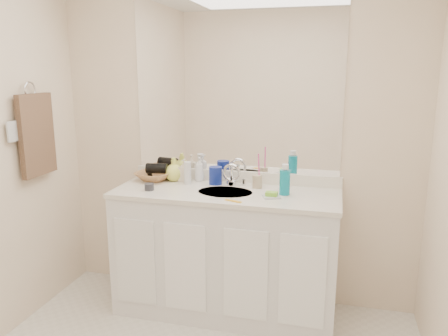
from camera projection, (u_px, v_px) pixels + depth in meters
wall_back at (235, 138)px, 3.13m from camera, size 2.60×0.02×2.40m
vanity_cabinet at (226, 254)px, 3.04m from camera, size 1.50×0.55×0.85m
countertop at (226, 193)px, 2.94m from camera, size 1.52×0.57×0.03m
backsplash at (235, 176)px, 3.18m from camera, size 1.52×0.03×0.08m
sink_basin at (225, 193)px, 2.92m from camera, size 0.37×0.37×0.02m
faucet at (232, 177)px, 3.08m from camera, size 0.02×0.02×0.11m
mirror at (236, 87)px, 3.04m from camera, size 1.48×0.01×1.20m
blue_mug at (215, 176)px, 3.10m from camera, size 0.12×0.12×0.13m
tan_cup at (257, 181)px, 3.01m from camera, size 0.09×0.09×0.09m
toothbrush at (259, 167)px, 2.99m from camera, size 0.01×0.04×0.19m
mouthwash_bottle at (285, 182)px, 2.84m from camera, size 0.08×0.08×0.16m
soap_dish at (272, 197)px, 2.79m from camera, size 0.13×0.12×0.01m
green_soap at (272, 194)px, 2.78m from camera, size 0.08×0.06×0.03m
orange_comb at (233, 201)px, 2.71m from camera, size 0.12×0.06×0.00m
dark_jar at (149, 187)px, 2.96m from camera, size 0.08×0.08×0.05m
extra_white_bottle at (188, 173)px, 3.10m from camera, size 0.07×0.07×0.16m
soap_bottle_white at (199, 169)px, 3.19m from camera, size 0.09×0.09×0.18m
soap_bottle_cream at (184, 170)px, 3.19m from camera, size 0.08×0.08×0.16m
soap_bottle_yellow at (174, 169)px, 3.20m from camera, size 0.14×0.14×0.17m
wicker_basket at (154, 176)px, 3.22m from camera, size 0.32×0.32×0.06m
hair_dryer at (157, 168)px, 3.20m from camera, size 0.16×0.10×0.08m
towel_ring at (30, 90)px, 2.87m from camera, size 0.01×0.11×0.11m
hand_towel at (37, 135)px, 2.93m from camera, size 0.04×0.32×0.55m
switch_plate at (12, 132)px, 2.74m from camera, size 0.01×0.08×0.13m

